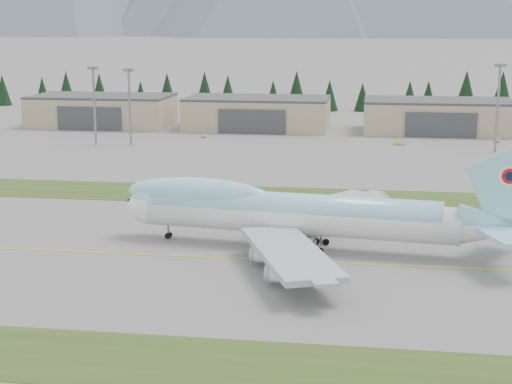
% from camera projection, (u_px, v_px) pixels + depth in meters
% --- Properties ---
extents(ground, '(7000.00, 7000.00, 0.00)m').
position_uv_depth(ground, '(213.00, 258.00, 120.46)').
color(ground, slate).
rests_on(ground, ground).
extents(grass_strip_near, '(400.00, 14.00, 0.08)m').
position_uv_depth(grass_strip_near, '(143.00, 361.00, 83.72)').
color(grass_strip_near, '#31491A').
rests_on(grass_strip_near, ground).
extents(grass_strip_far, '(400.00, 18.00, 0.08)m').
position_uv_depth(grass_strip_far, '(256.00, 195.00, 163.98)').
color(grass_strip_far, '#31491A').
rests_on(grass_strip_far, ground).
extents(taxiway_line_main, '(400.00, 0.40, 0.02)m').
position_uv_depth(taxiway_line_main, '(213.00, 258.00, 120.46)').
color(taxiway_line_main, yellow).
rests_on(taxiway_line_main, ground).
extents(boeing_747_freighter, '(66.40, 56.79, 17.44)m').
position_uv_depth(boeing_747_freighter, '(295.00, 213.00, 124.73)').
color(boeing_747_freighter, white).
rests_on(boeing_747_freighter, ground).
extents(hangar_left, '(48.00, 26.60, 10.80)m').
position_uv_depth(hangar_left, '(102.00, 110.00, 274.28)').
color(hangar_left, tan).
rests_on(hangar_left, ground).
extents(hangar_center, '(48.00, 26.60, 10.80)m').
position_uv_depth(hangar_center, '(258.00, 113.00, 266.41)').
color(hangar_center, tan).
rests_on(hangar_center, ground).
extents(hangar_right, '(48.00, 26.60, 10.80)m').
position_uv_depth(hangar_right, '(438.00, 116.00, 257.83)').
color(hangar_right, tan).
rests_on(hangar_right, ground).
extents(floodlight_masts, '(163.52, 6.55, 24.42)m').
position_uv_depth(floodlight_masts, '(168.00, 91.00, 227.63)').
color(floodlight_masts, gray).
rests_on(floodlight_masts, ground).
extents(service_vehicle_a, '(2.10, 3.63, 1.16)m').
position_uv_depth(service_vehicle_a, '(203.00, 138.00, 246.97)').
color(service_vehicle_a, silver).
rests_on(service_vehicle_a, ground).
extents(service_vehicle_b, '(3.69, 1.60, 1.18)m').
position_uv_depth(service_vehicle_b, '(399.00, 145.00, 232.06)').
color(service_vehicle_b, yellow).
rests_on(service_vehicle_b, ground).
extents(service_vehicle_c, '(1.65, 3.82, 1.09)m').
position_uv_depth(service_vehicle_c, '(497.00, 142.00, 237.39)').
color(service_vehicle_c, silver).
rests_on(service_vehicle_c, ground).
extents(conifer_belt, '(276.00, 14.91, 16.97)m').
position_uv_depth(conifer_belt, '(316.00, 92.00, 324.08)').
color(conifer_belt, black).
rests_on(conifer_belt, ground).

